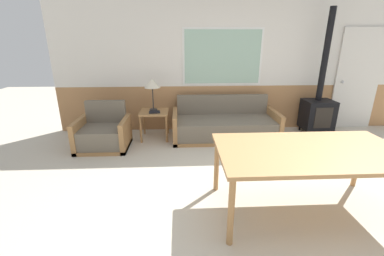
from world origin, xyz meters
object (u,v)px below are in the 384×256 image
Objects in this scene: dining_table at (310,155)px; couch at (224,126)px; armchair at (104,134)px; wood_stove at (318,108)px; side_table at (154,116)px; table_lamp at (152,84)px.

couch is at bearing 102.26° from dining_table.
couch is 2.24m from armchair.
dining_table is at bearing -119.82° from wood_stove.
couch is 3.70× the size of side_table.
table_lamp is 0.31× the size of dining_table.
table_lamp reaches higher than dining_table.
wood_stove is (4.10, 0.53, 0.30)m from armchair.
side_table is 3.24m from wood_stove.
wood_stove reaches higher than side_table.
table_lamp reaches higher than side_table.
side_table is 0.28× the size of dining_table.
side_table is at bearing -78.79° from table_lamp.
couch is 0.83× the size of wood_stove.
table_lamp reaches higher than armchair.
table_lamp is (-0.02, 0.09, 0.59)m from side_table.
armchair is 0.45× the size of dining_table.
armchair is 0.98m from side_table.
wood_stove is at bearing 1.97° from side_table.
table_lamp is at bearing 101.21° from side_table.
dining_table is (0.50, -2.28, 0.45)m from couch.
dining_table is (1.84, -2.33, 0.24)m from side_table.
table_lamp is 3.08m from dining_table.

